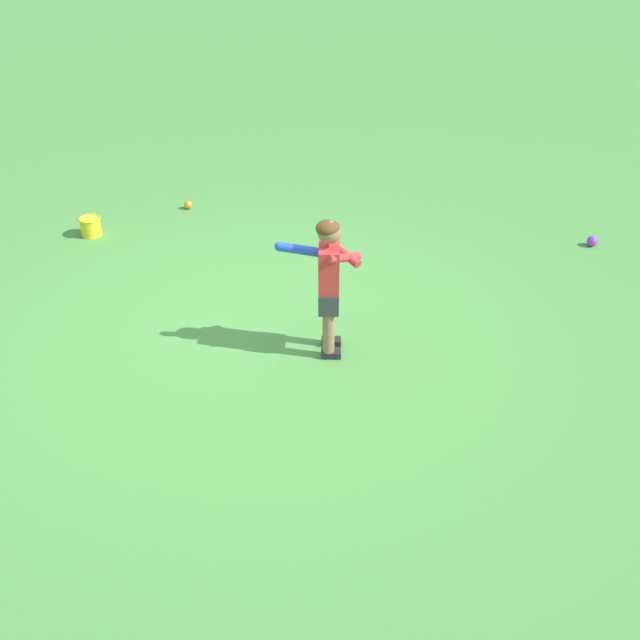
{
  "coord_description": "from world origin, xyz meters",
  "views": [
    {
      "loc": [
        -1.62,
        5.17,
        3.36
      ],
      "look_at": [
        -0.58,
        0.5,
        0.45
      ],
      "focal_mm": 44.54,
      "sensor_mm": 36.0,
      "label": 1
    }
  ],
  "objects_px": {
    "play_ball_far_right": "(592,241)",
    "toy_bucket": "(91,226)",
    "play_ball_far_left": "(188,205)",
    "child_batter": "(328,275)"
  },
  "relations": [
    {
      "from": "child_batter",
      "to": "play_ball_far_left",
      "type": "bearing_deg",
      "value": -49.31
    },
    {
      "from": "child_batter",
      "to": "toy_bucket",
      "type": "distance_m",
      "value": 3.15
    },
    {
      "from": "child_batter",
      "to": "toy_bucket",
      "type": "xyz_separation_m",
      "value": [
        2.71,
        -1.51,
        -0.55
      ]
    },
    {
      "from": "play_ball_far_right",
      "to": "toy_bucket",
      "type": "bearing_deg",
      "value": 9.7
    },
    {
      "from": "play_ball_far_right",
      "to": "toy_bucket",
      "type": "distance_m",
      "value": 4.88
    },
    {
      "from": "play_ball_far_left",
      "to": "toy_bucket",
      "type": "height_order",
      "value": "toy_bucket"
    },
    {
      "from": "child_batter",
      "to": "play_ball_far_right",
      "type": "height_order",
      "value": "child_batter"
    },
    {
      "from": "toy_bucket",
      "to": "play_ball_far_right",
      "type": "bearing_deg",
      "value": -170.3
    },
    {
      "from": "play_ball_far_left",
      "to": "play_ball_far_right",
      "type": "relative_size",
      "value": 0.86
    },
    {
      "from": "child_batter",
      "to": "toy_bucket",
      "type": "height_order",
      "value": "child_batter"
    }
  ]
}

